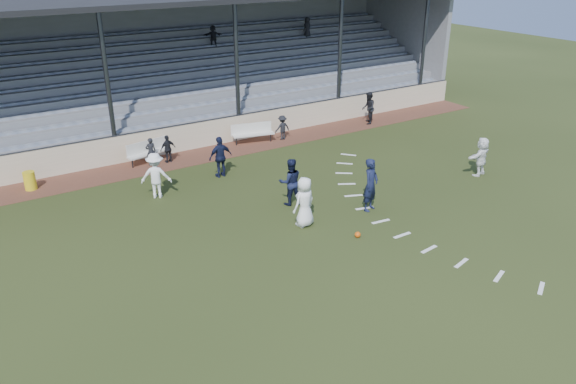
% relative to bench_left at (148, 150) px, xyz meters
% --- Properties ---
extents(ground, '(90.00, 90.00, 0.00)m').
position_rel_bench_left_xyz_m(ground, '(1.83, -10.96, -0.58)').
color(ground, '#2A3415').
rests_on(ground, ground).
extents(cinder_track, '(34.00, 2.00, 0.02)m').
position_rel_bench_left_xyz_m(cinder_track, '(1.83, -0.46, -0.57)').
color(cinder_track, '#572F22').
rests_on(cinder_track, ground).
extents(retaining_wall, '(34.00, 0.18, 1.20)m').
position_rel_bench_left_xyz_m(retaining_wall, '(1.83, 0.59, 0.02)').
color(retaining_wall, beige).
rests_on(retaining_wall, ground).
extents(bench_left, '(2.04, 0.89, 0.95)m').
position_rel_bench_left_xyz_m(bench_left, '(0.00, 0.00, 0.00)').
color(bench_left, silver).
rests_on(bench_left, cinder_track).
extents(bench_right, '(2.04, 0.90, 0.95)m').
position_rel_bench_left_xyz_m(bench_right, '(5.09, -0.16, 0.00)').
color(bench_right, silver).
rests_on(bench_right, cinder_track).
extents(trash_bin, '(0.45, 0.45, 0.72)m').
position_rel_bench_left_xyz_m(trash_bin, '(-4.90, -0.43, -0.21)').
color(trash_bin, yellow).
rests_on(trash_bin, cinder_track).
extents(football, '(0.20, 0.20, 0.20)m').
position_rel_bench_left_xyz_m(football, '(3.36, -10.28, -0.49)').
color(football, '#E3540D').
rests_on(football, ground).
extents(player_white_lead, '(0.95, 0.72, 1.74)m').
position_rel_bench_left_xyz_m(player_white_lead, '(2.37, -8.63, 0.29)').
color(player_white_lead, white).
rests_on(player_white_lead, ground).
extents(player_navy_lead, '(0.83, 0.70, 1.93)m').
position_rel_bench_left_xyz_m(player_navy_lead, '(5.04, -8.86, 0.38)').
color(player_navy_lead, '#141A38').
rests_on(player_navy_lead, ground).
extents(player_navy_mid, '(1.01, 0.88, 1.76)m').
position_rel_bench_left_xyz_m(player_navy_mid, '(2.90, -6.94, 0.30)').
color(player_navy_mid, '#141A38').
rests_on(player_navy_mid, ground).
extents(player_white_wing, '(1.31, 1.11, 1.75)m').
position_rel_bench_left_xyz_m(player_white_wing, '(-1.00, -3.75, 0.29)').
color(player_white_wing, white).
rests_on(player_white_wing, ground).
extents(player_navy_wing, '(1.01, 0.45, 1.70)m').
position_rel_bench_left_xyz_m(player_navy_wing, '(1.95, -3.17, 0.27)').
color(player_navy_wing, '#141A38').
rests_on(player_navy_wing, ground).
extents(player_white_back, '(1.57, 0.83, 1.61)m').
position_rel_bench_left_xyz_m(player_white_back, '(11.02, -8.73, 0.22)').
color(player_white_back, white).
rests_on(player_white_back, ground).
extents(official, '(1.00, 1.03, 1.68)m').
position_rel_bench_left_xyz_m(official, '(11.76, -0.71, 0.27)').
color(official, black).
rests_on(official, cinder_track).
extents(sub_left_near, '(0.47, 0.33, 1.22)m').
position_rel_bench_left_xyz_m(sub_left_near, '(-0.02, -0.43, 0.04)').
color(sub_left_near, black).
rests_on(sub_left_near, cinder_track).
extents(sub_left_far, '(0.75, 0.39, 1.22)m').
position_rel_bench_left_xyz_m(sub_left_far, '(0.72, -0.51, 0.05)').
color(sub_left_far, black).
rests_on(sub_left_far, cinder_track).
extents(sub_right, '(0.78, 0.46, 1.20)m').
position_rel_bench_left_xyz_m(sub_right, '(6.55, -0.53, 0.04)').
color(sub_right, black).
rests_on(sub_right, cinder_track).
extents(grandstand, '(34.60, 9.00, 6.61)m').
position_rel_bench_left_xyz_m(grandstand, '(1.83, 5.30, 1.62)').
color(grandstand, gray).
rests_on(grandstand, ground).
extents(penalty_arc, '(3.89, 14.63, 0.01)m').
position_rel_bench_left_xyz_m(penalty_arc, '(5.95, -10.96, -0.58)').
color(penalty_arc, white).
rests_on(penalty_arc, ground).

